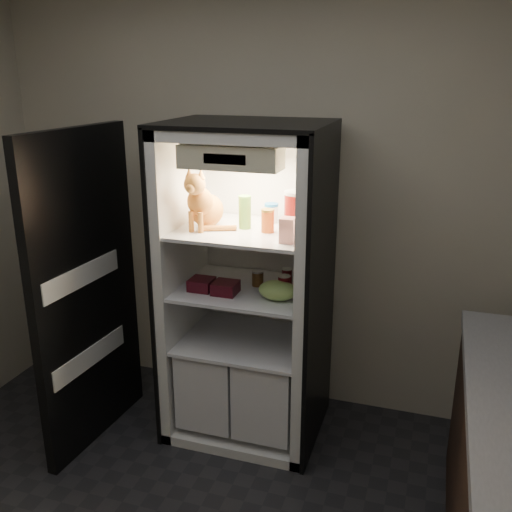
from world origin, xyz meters
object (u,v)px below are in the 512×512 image
(tabby_cat, at_px, (204,205))
(soda_can_a, at_px, (287,278))
(grape_bag, at_px, (278,290))
(berry_box_right, at_px, (225,288))
(parmesan_shaker, at_px, (245,212))
(condiment_jar, at_px, (258,278))
(soda_can_b, at_px, (299,282))
(cream_carton, at_px, (288,230))
(soda_can_c, at_px, (284,287))
(salsa_jar, at_px, (268,221))
(pepper_jar, at_px, (296,212))
(refrigerator, at_px, (249,307))
(berry_box_left, at_px, (202,284))
(mayo_tub, at_px, (271,213))

(tabby_cat, xyz_separation_m, soda_can_a, (0.45, 0.13, -0.43))
(grape_bag, bearing_deg, tabby_cat, 171.31)
(berry_box_right, bearing_deg, grape_bag, 0.94)
(parmesan_shaker, distance_m, condiment_jar, 0.40)
(condiment_jar, bearing_deg, soda_can_b, -4.31)
(cream_carton, distance_m, soda_can_c, 0.37)
(parmesan_shaker, height_order, soda_can_c, parmesan_shaker)
(salsa_jar, xyz_separation_m, soda_can_a, (0.08, 0.11, -0.36))
(pepper_jar, distance_m, grape_bag, 0.44)
(soda_can_a, bearing_deg, pepper_jar, -40.32)
(cream_carton, height_order, berry_box_right, cream_carton)
(soda_can_c, distance_m, grape_bag, 0.05)
(parmesan_shaker, xyz_separation_m, condiment_jar, (0.06, 0.04, -0.40))
(refrigerator, distance_m, berry_box_right, 0.27)
(salsa_jar, distance_m, soda_can_b, 0.40)
(soda_can_b, distance_m, berry_box_left, 0.55)
(parmesan_shaker, xyz_separation_m, mayo_tub, (0.10, 0.17, -0.04))
(mayo_tub, bearing_deg, parmesan_shaker, -121.89)
(soda_can_c, bearing_deg, condiment_jar, 146.94)
(salsa_jar, xyz_separation_m, soda_can_c, (0.11, -0.05, -0.35))
(mayo_tub, bearing_deg, berry_box_left, -138.17)
(parmesan_shaker, bearing_deg, salsa_jar, -14.25)
(parmesan_shaker, height_order, soda_can_b, parmesan_shaker)
(condiment_jar, bearing_deg, pepper_jar, -3.88)
(tabby_cat, height_order, parmesan_shaker, tabby_cat)
(grape_bag, height_order, berry_box_right, grape_bag)
(mayo_tub, height_order, soda_can_a, mayo_tub)
(tabby_cat, relative_size, parmesan_shaker, 1.91)
(salsa_jar, height_order, pepper_jar, pepper_jar)
(parmesan_shaker, bearing_deg, mayo_tub, 58.11)
(soda_can_b, relative_size, soda_can_c, 0.94)
(parmesan_shaker, xyz_separation_m, soda_can_b, (0.31, 0.02, -0.38))
(pepper_jar, bearing_deg, soda_can_c, -105.75)
(cream_carton, xyz_separation_m, soda_can_b, (0.02, 0.21, -0.36))
(refrigerator, distance_m, pepper_jar, 0.67)
(mayo_tub, bearing_deg, soda_can_a, -37.46)
(refrigerator, relative_size, soda_can_a, 17.09)
(condiment_jar, bearing_deg, soda_can_a, 11.97)
(soda_can_a, bearing_deg, soda_can_c, -80.12)
(soda_can_a, xyz_separation_m, berry_box_left, (-0.45, -0.20, -0.02))
(parmesan_shaker, height_order, soda_can_a, parmesan_shaker)
(refrigerator, distance_m, mayo_tub, 0.58)
(pepper_jar, height_order, soda_can_a, pepper_jar)
(berry_box_right, bearing_deg, berry_box_left, 175.19)
(cream_carton, bearing_deg, parmesan_shaker, 147.38)
(tabby_cat, relative_size, pepper_jar, 1.57)
(refrigerator, relative_size, berry_box_left, 14.34)
(grape_bag, xyz_separation_m, berry_box_right, (-0.30, -0.00, -0.02))
(grape_bag, bearing_deg, soda_can_a, 90.82)
(pepper_jar, bearing_deg, salsa_jar, -158.03)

